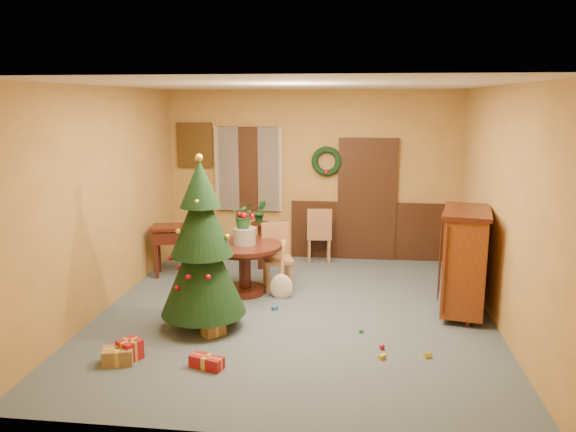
# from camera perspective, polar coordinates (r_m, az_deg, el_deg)

# --- Properties ---
(room_envelope) EXTENTS (5.50, 5.50, 5.50)m
(room_envelope) POSITION_cam_1_polar(r_m,az_deg,el_deg) (9.71, 3.64, 2.15)
(room_envelope) COLOR #384652
(room_envelope) RESTS_ON ground
(dining_table) EXTENTS (1.06, 1.06, 0.73)m
(dining_table) POSITION_cam_1_polar(r_m,az_deg,el_deg) (8.00, -4.42, -4.39)
(dining_table) COLOR black
(dining_table) RESTS_ON floor
(urn) EXTENTS (0.32, 0.32, 0.23)m
(urn) POSITION_cam_1_polar(r_m,az_deg,el_deg) (7.91, -4.45, -2.05)
(urn) COLOR slate
(urn) RESTS_ON dining_table
(centerpiece_plant) EXTENTS (0.34, 0.30, 0.38)m
(centerpiece_plant) POSITION_cam_1_polar(r_m,az_deg,el_deg) (7.84, -4.49, 0.12)
(centerpiece_plant) COLOR #1E4C23
(centerpiece_plant) RESTS_ON urn
(chair_near) EXTENTS (0.52, 0.52, 0.96)m
(chair_near) POSITION_cam_1_polar(r_m,az_deg,el_deg) (8.23, -1.15, -3.86)
(chair_near) COLOR olive
(chair_near) RESTS_ON floor
(chair_far) EXTENTS (0.45, 0.45, 0.95)m
(chair_far) POSITION_cam_1_polar(r_m,az_deg,el_deg) (9.53, 3.18, -1.76)
(chair_far) COLOR olive
(chair_far) RESTS_ON floor
(guitar) EXTENTS (0.42, 0.55, 0.75)m
(guitar) POSITION_cam_1_polar(r_m,az_deg,el_deg) (7.84, -0.69, -5.62)
(guitar) COLOR beige
(guitar) RESTS_ON floor
(plant_stand) EXTENTS (0.30, 0.30, 0.78)m
(plant_stand) POSITION_cam_1_polar(r_m,az_deg,el_deg) (9.15, -2.81, -2.47)
(plant_stand) COLOR black
(plant_stand) RESTS_ON floor
(stand_plant) EXTENTS (0.25, 0.22, 0.37)m
(stand_plant) POSITION_cam_1_polar(r_m,az_deg,el_deg) (9.04, -2.84, 0.47)
(stand_plant) COLOR #19471E
(stand_plant) RESTS_ON plant_stand
(christmas_tree) EXTENTS (1.03, 1.03, 2.12)m
(christmas_tree) POSITION_cam_1_polar(r_m,az_deg,el_deg) (6.75, -8.74, -3.15)
(christmas_tree) COLOR #382111
(christmas_tree) RESTS_ON floor
(writing_desk) EXTENTS (0.97, 0.63, 0.79)m
(writing_desk) POSITION_cam_1_polar(r_m,az_deg,el_deg) (8.98, -10.78, -2.19)
(writing_desk) COLOR black
(writing_desk) RESTS_ON floor
(sideboard) EXTENTS (0.76, 1.16, 1.37)m
(sideboard) POSITION_cam_1_polar(r_m,az_deg,el_deg) (7.51, 17.49, -4.17)
(sideboard) COLOR #501D09
(sideboard) RESTS_ON floor
(gift_a) EXTENTS (0.36, 0.31, 0.17)m
(gift_a) POSITION_cam_1_polar(r_m,az_deg,el_deg) (6.33, -16.88, -13.42)
(gift_a) COLOR brown
(gift_a) RESTS_ON floor
(gift_b) EXTENTS (0.29, 0.29, 0.22)m
(gift_b) POSITION_cam_1_polar(r_m,az_deg,el_deg) (6.38, -15.75, -12.93)
(gift_b) COLOR maroon
(gift_b) RESTS_ON floor
(gift_c) EXTENTS (0.30, 0.30, 0.14)m
(gift_c) POSITION_cam_1_polar(r_m,az_deg,el_deg) (6.80, -7.59, -11.37)
(gift_c) COLOR brown
(gift_c) RESTS_ON floor
(gift_d) EXTENTS (0.39, 0.26, 0.13)m
(gift_d) POSITION_cam_1_polar(r_m,az_deg,el_deg) (6.05, -8.26, -14.46)
(gift_d) COLOR maroon
(gift_d) RESTS_ON floor
(toy_a) EXTENTS (0.09, 0.09, 0.05)m
(toy_a) POSITION_cam_1_polar(r_m,az_deg,el_deg) (7.50, -1.35, -9.36)
(toy_a) COLOR #245D9D
(toy_a) RESTS_ON floor
(toy_b) EXTENTS (0.06, 0.06, 0.06)m
(toy_b) POSITION_cam_1_polar(r_m,az_deg,el_deg) (6.87, 7.45, -11.44)
(toy_b) COLOR green
(toy_b) RESTS_ON floor
(toy_c) EXTENTS (0.09, 0.09, 0.05)m
(toy_c) POSITION_cam_1_polar(r_m,az_deg,el_deg) (6.27, 9.56, -13.93)
(toy_c) COLOR #B59722
(toy_c) RESTS_ON floor
(toy_d) EXTENTS (0.06, 0.06, 0.06)m
(toy_d) POSITION_cam_1_polar(r_m,az_deg,el_deg) (6.48, 9.55, -12.97)
(toy_d) COLOR #AB0B1B
(toy_d) RESTS_ON floor
(toy_e) EXTENTS (0.09, 0.08, 0.05)m
(toy_e) POSITION_cam_1_polar(r_m,az_deg,el_deg) (6.40, 13.98, -13.57)
(toy_e) COLOR yellow
(toy_e) RESTS_ON floor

